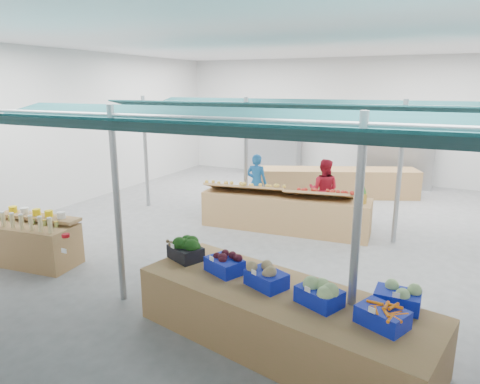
{
  "coord_description": "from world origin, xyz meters",
  "views": [
    {
      "loc": [
        3.32,
        -8.7,
        3.25
      ],
      "look_at": [
        -0.13,
        -1.6,
        1.28
      ],
      "focal_mm": 32.0,
      "sensor_mm": 36.0,
      "label": 1
    }
  ],
  "objects_px": {
    "veg_counter": "(280,318)",
    "vendor_right": "(324,190)",
    "fruit_counter": "(285,212)",
    "vendor_left": "(257,183)",
    "bottle_shelf": "(33,241)"
  },
  "relations": [
    {
      "from": "veg_counter",
      "to": "vendor_right",
      "type": "relative_size",
      "value": 2.52
    },
    {
      "from": "bottle_shelf",
      "to": "veg_counter",
      "type": "bearing_deg",
      "value": -11.87
    },
    {
      "from": "fruit_counter",
      "to": "vendor_right",
      "type": "height_order",
      "value": "vendor_right"
    },
    {
      "from": "bottle_shelf",
      "to": "vendor_right",
      "type": "bearing_deg",
      "value": 43.27
    },
    {
      "from": "veg_counter",
      "to": "fruit_counter",
      "type": "height_order",
      "value": "fruit_counter"
    },
    {
      "from": "bottle_shelf",
      "to": "veg_counter",
      "type": "relative_size",
      "value": 0.47
    },
    {
      "from": "bottle_shelf",
      "to": "veg_counter",
      "type": "distance_m",
      "value": 5.11
    },
    {
      "from": "vendor_right",
      "to": "veg_counter",
      "type": "bearing_deg",
      "value": 94.73
    },
    {
      "from": "veg_counter",
      "to": "vendor_left",
      "type": "distance_m",
      "value": 6.09
    },
    {
      "from": "bottle_shelf",
      "to": "fruit_counter",
      "type": "xyz_separation_m",
      "value": [
        3.57,
        3.88,
        -0.01
      ]
    },
    {
      "from": "bottle_shelf",
      "to": "vendor_left",
      "type": "xyz_separation_m",
      "value": [
        2.37,
        4.98,
        0.34
      ]
    },
    {
      "from": "fruit_counter",
      "to": "veg_counter",
      "type": "bearing_deg",
      "value": -75.54
    },
    {
      "from": "vendor_left",
      "to": "bottle_shelf",
      "type": "bearing_deg",
      "value": 59.68
    },
    {
      "from": "veg_counter",
      "to": "vendor_right",
      "type": "bearing_deg",
      "value": 111.51
    },
    {
      "from": "bottle_shelf",
      "to": "fruit_counter",
      "type": "distance_m",
      "value": 5.27
    }
  ]
}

